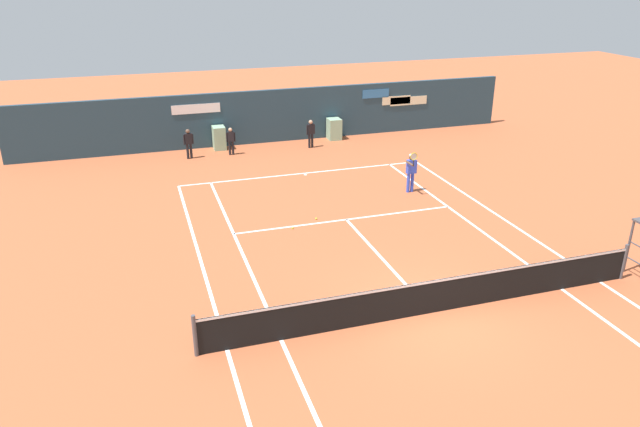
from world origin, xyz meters
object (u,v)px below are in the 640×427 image
Objects in this scene: ball_kid_centre_post at (231,139)px; ball_kid_right_post at (189,142)px; ball_kid_left_post at (311,132)px; tennis_ball_mid_court at (293,228)px; tennis_ball_by_sideline at (316,219)px; player_on_baseline at (411,169)px.

ball_kid_centre_post is 0.94× the size of ball_kid_right_post.
tennis_ball_mid_court is at bearing 58.89° from ball_kid_left_post.
ball_kid_centre_post is at bearing 99.73° from tennis_ball_by_sideline.
tennis_ball_by_sideline is (3.42, -8.62, -0.76)m from ball_kid_right_post.
ball_kid_left_post is (-1.92, 7.12, -0.14)m from player_on_baseline.
tennis_ball_by_sideline is 1.13m from tennis_ball_mid_court.
player_on_baseline reaches higher than ball_kid_left_post.
ball_kid_right_post is 20.38× the size of tennis_ball_by_sideline.
ball_kid_centre_post is 19.09× the size of tennis_ball_by_sideline.
ball_kid_centre_post is 1.94m from ball_kid_right_post.
ball_kid_left_post is (3.90, -0.00, 0.04)m from ball_kid_centre_post.
tennis_ball_mid_court is at bearing 17.57° from player_on_baseline.
ball_kid_right_post is (-5.85, 0.00, 0.01)m from ball_kid_left_post.
ball_kid_right_post reaches higher than tennis_ball_mid_court.
tennis_ball_mid_court is (0.48, -9.15, -0.71)m from ball_kid_centre_post.
tennis_ball_mid_court is at bearing 97.44° from ball_kid_right_post.
player_on_baseline reaches higher than ball_kid_right_post.
tennis_ball_by_sideline is at bearing 27.85° from tennis_ball_mid_court.
ball_kid_right_post is (-7.77, 7.12, -0.13)m from player_on_baseline.
ball_kid_right_post is 20.38× the size of tennis_ball_mid_court.
player_on_baseline is 26.17× the size of tennis_ball_mid_court.
tennis_ball_by_sideline is (1.48, -8.62, -0.71)m from ball_kid_centre_post.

